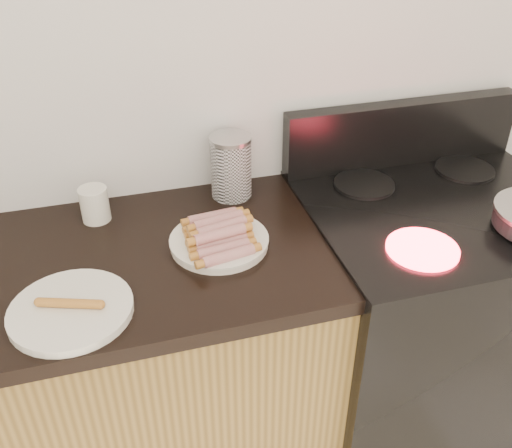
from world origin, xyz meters
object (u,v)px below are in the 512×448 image
object	(u,v)px
main_plate	(219,243)
stove	(420,326)
canister	(231,166)
side_plate	(71,310)
mug	(95,204)

from	to	relation	value
main_plate	stove	bearing A→B (deg)	-0.48
stove	main_plate	xyz separation A→B (m)	(-0.65, 0.01, 0.45)
canister	side_plate	bearing A→B (deg)	-138.80
mug	canister	bearing A→B (deg)	4.22
side_plate	mug	bearing A→B (deg)	79.01
stove	main_plate	world-z (taller)	main_plate
canister	main_plate	bearing A→B (deg)	-110.98
main_plate	canister	world-z (taller)	canister
main_plate	mug	size ratio (longest dim) A/B	2.60
main_plate	mug	bearing A→B (deg)	144.36
stove	side_plate	size ratio (longest dim) A/B	3.39
main_plate	canister	distance (m)	0.27
stove	side_plate	xyz separation A→B (m)	(-1.02, -0.16, 0.45)
side_plate	canister	size ratio (longest dim) A/B	1.45
main_plate	mug	distance (m)	0.36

